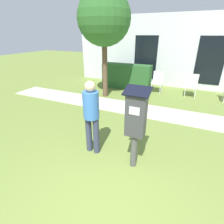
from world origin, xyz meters
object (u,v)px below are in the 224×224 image
at_px(person_standing, 91,113).
at_px(outdoor_chair_middle, 192,84).
at_px(outdoor_chair_left, 158,80).
at_px(parking_meter, 136,119).

distance_m(person_standing, outdoor_chair_middle, 5.20).
relative_size(person_standing, outdoor_chair_middle, 1.76).
bearing_deg(outdoor_chair_left, parking_meter, -71.03).
height_order(person_standing, outdoor_chair_middle, person_standing).
xyz_separation_m(outdoor_chair_left, outdoor_chair_middle, (1.36, 0.01, 0.00)).
distance_m(parking_meter, outdoor_chair_left, 5.00).
distance_m(parking_meter, person_standing, 0.96).
relative_size(parking_meter, person_standing, 1.01).
distance_m(outdoor_chair_left, outdoor_chair_middle, 1.36).
height_order(parking_meter, person_standing, parking_meter).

